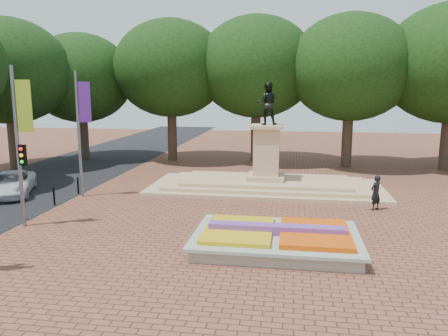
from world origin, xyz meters
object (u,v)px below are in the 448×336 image
object	(u,v)px
monument	(266,175)
van	(11,184)
pedestrian	(376,193)
flower_bed	(277,238)

from	to	relation	value
monument	van	bearing A→B (deg)	-164.96
monument	pedestrian	xyz separation A→B (m)	(5.72, -3.84, 0.00)
monument	pedestrian	size ratio (longest dim) A/B	7.89
flower_bed	monument	world-z (taller)	monument
flower_bed	monument	distance (m)	10.07
flower_bed	monument	size ratio (longest dim) A/B	0.45
monument	pedestrian	bearing A→B (deg)	-33.89
monument	van	distance (m)	14.88
flower_bed	van	world-z (taller)	van
pedestrian	van	bearing A→B (deg)	-42.53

